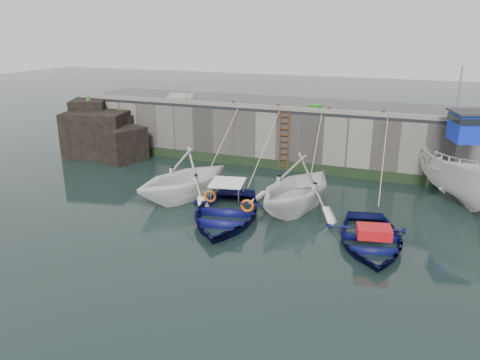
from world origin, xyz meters
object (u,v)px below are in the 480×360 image
at_px(bollard_a, 233,104).
at_px(boat_near_blue, 225,219).
at_px(boat_near_blacktrim, 295,209).
at_px(bollard_c, 329,110).
at_px(bollard_d, 383,113).
at_px(ladder, 284,141).
at_px(boat_near_white, 185,198).
at_px(bollard_b, 278,107).
at_px(bollard_e, 456,118).
at_px(boat_far_white, 458,168).
at_px(fish_crate, 315,107).
at_px(boat_near_navy, 369,244).

bearing_deg(bollard_a, boat_near_blue, -69.87).
xyz_separation_m(boat_near_blacktrim, bollard_c, (0.12, 5.53, 3.30)).
bearing_deg(bollard_d, ladder, -176.00).
height_order(ladder, boat_near_white, ladder).
relative_size(bollard_b, bollard_e, 1.00).
xyz_separation_m(boat_near_white, boat_near_blacktrim, (4.94, 0.52, 0.00)).
xyz_separation_m(boat_far_white, bollard_e, (-0.34, 0.99, 2.07)).
bearing_deg(bollard_d, boat_near_blacktrim, -116.16).
distance_m(fish_crate, bollard_d, 3.47).
bearing_deg(boat_near_white, fish_crate, 79.76).
xyz_separation_m(boat_near_navy, bollard_e, (2.63, 7.76, 3.30)).
bearing_deg(bollard_c, bollard_e, 0.00).
bearing_deg(fish_crate, bollard_a, -150.73).
xyz_separation_m(ladder, boat_far_white, (8.34, -0.65, -0.36)).
bearing_deg(boat_near_navy, bollard_b, 114.61).
xyz_separation_m(bollard_b, bollard_d, (5.30, 0.00, 0.00)).
bearing_deg(bollard_b, bollard_d, 0.00).
xyz_separation_m(boat_near_white, boat_near_blue, (2.64, -1.53, 0.00)).
height_order(boat_near_navy, bollard_d, bollard_d).
relative_size(boat_near_white, boat_near_navy, 1.06).
relative_size(boat_near_white, fish_crate, 7.40).
height_order(bollard_a, bollard_e, same).
relative_size(boat_far_white, bollard_a, 29.10).
relative_size(boat_near_white, bollard_e, 17.42).
bearing_deg(bollard_e, fish_crate, 175.99).
distance_m(boat_near_blue, bollard_b, 8.28).
relative_size(bollard_a, bollard_e, 1.00).
bearing_deg(boat_far_white, bollard_b, 156.55).
relative_size(boat_far_white, fish_crate, 12.36).
bearing_deg(bollard_d, boat_near_navy, -85.77).
height_order(fish_crate, bollard_c, fish_crate).
bearing_deg(bollard_a, boat_near_blacktrim, -47.41).
relative_size(boat_near_blacktrim, boat_near_navy, 1.09).
relative_size(boat_near_white, boat_near_blacktrim, 0.97).
xyz_separation_m(ladder, bollard_c, (2.20, 0.34, 1.71)).
bearing_deg(boat_near_navy, ladder, 113.38).
xyz_separation_m(bollard_a, bollard_d, (7.80, 0.00, 0.00)).
xyz_separation_m(ladder, fish_crate, (1.36, 0.80, 1.71)).
height_order(boat_near_navy, fish_crate, fish_crate).
bearing_deg(fish_crate, boat_near_blacktrim, -59.95).
bearing_deg(ladder, bollard_a, 173.62).
bearing_deg(fish_crate, ladder, -126.34).
bearing_deg(bollard_b, fish_crate, 14.04).
xyz_separation_m(boat_near_blue, boat_far_white, (8.56, 6.60, 1.23)).
distance_m(ladder, boat_far_white, 8.37).
bearing_deg(boat_far_white, bollard_d, 147.33).
bearing_deg(boat_near_blue, bollard_d, 44.68).
bearing_deg(boat_near_white, bollard_b, 91.40).
distance_m(boat_near_blacktrim, bollard_c, 6.44).
relative_size(boat_near_navy, fish_crate, 6.96).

